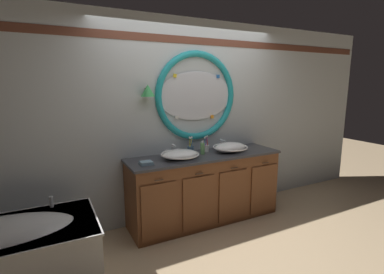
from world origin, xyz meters
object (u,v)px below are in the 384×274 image
(sink_basin_left, at_px, (180,154))
(toothbrush_holder_left, at_px, (191,149))
(soap_dispenser, at_px, (203,148))
(folded_hand_towel, at_px, (146,163))
(sink_basin_right, at_px, (230,147))
(toothbrush_holder_right, at_px, (206,148))

(sink_basin_left, height_order, toothbrush_holder_left, toothbrush_holder_left)
(soap_dispenser, bearing_deg, folded_hand_towel, -171.08)
(sink_basin_right, xyz_separation_m, toothbrush_holder_left, (-0.49, 0.21, -0.01))
(toothbrush_holder_left, distance_m, folded_hand_towel, 0.75)
(folded_hand_towel, bearing_deg, toothbrush_holder_right, 14.42)
(sink_basin_left, distance_m, toothbrush_holder_left, 0.32)
(folded_hand_towel, bearing_deg, sink_basin_right, 3.19)
(sink_basin_left, bearing_deg, soap_dispenser, 9.66)
(toothbrush_holder_right, xyz_separation_m, soap_dispenser, (-0.11, -0.11, 0.03))
(sink_basin_right, xyz_separation_m, toothbrush_holder_right, (-0.27, 0.17, -0.01))
(sink_basin_right, distance_m, toothbrush_holder_left, 0.53)
(toothbrush_holder_left, relative_size, folded_hand_towel, 1.48)
(toothbrush_holder_left, xyz_separation_m, toothbrush_holder_right, (0.21, -0.04, 0.00))
(toothbrush_holder_left, xyz_separation_m, folded_hand_towel, (-0.70, -0.27, -0.03))
(toothbrush_holder_right, relative_size, folded_hand_towel, 1.50)
(sink_basin_left, height_order, sink_basin_right, sink_basin_right)
(toothbrush_holder_left, height_order, folded_hand_towel, toothbrush_holder_left)
(sink_basin_right, relative_size, folded_hand_towel, 3.18)
(sink_basin_right, distance_m, toothbrush_holder_right, 0.32)
(sink_basin_left, relative_size, sink_basin_right, 1.01)
(sink_basin_right, xyz_separation_m, soap_dispenser, (-0.39, 0.06, 0.02))
(toothbrush_holder_right, bearing_deg, soap_dispenser, -136.20)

